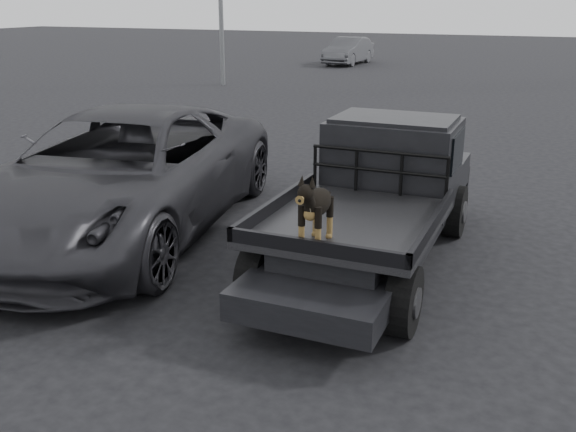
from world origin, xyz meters
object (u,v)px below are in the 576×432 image
at_px(dog, 316,208).
at_px(flatbed_ute, 372,231).
at_px(distant_car_a, 348,51).
at_px(parked_suv, 121,174).

bearing_deg(dog, flatbed_ute, 86.46).
height_order(flatbed_ute, distant_car_a, distant_car_a).
relative_size(flatbed_ute, dog, 7.30).
bearing_deg(parked_suv, distant_car_a, 91.35).
height_order(flatbed_ute, parked_suv, parked_suv).
relative_size(flatbed_ute, distant_car_a, 1.28).
bearing_deg(flatbed_ute, distant_car_a, 108.58).
relative_size(dog, distant_car_a, 0.18).
bearing_deg(dog, distant_car_a, 107.24).
distance_m(flatbed_ute, dog, 1.98).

